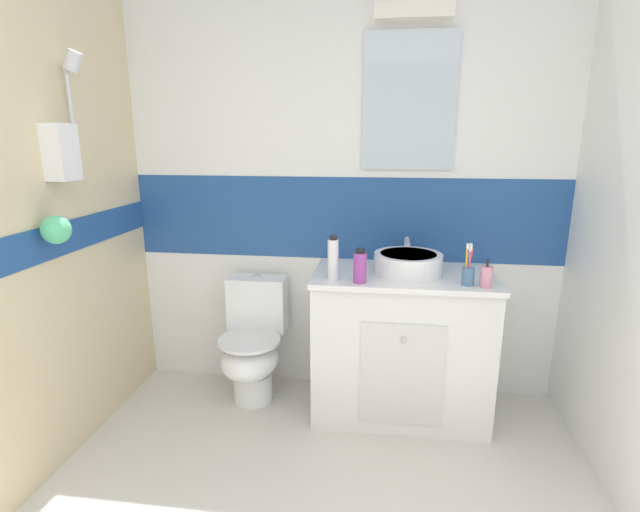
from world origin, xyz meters
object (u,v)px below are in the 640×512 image
(shampoo_bottle_tall, at_px, (333,259))
(soap_dispenser, at_px, (486,276))
(toothbrush_cup, at_px, (468,273))
(toilet, at_px, (253,344))
(sink_basin, at_px, (408,263))
(mouthwash_bottle, at_px, (360,267))

(shampoo_bottle_tall, bearing_deg, soap_dispenser, -2.23)
(soap_dispenser, bearing_deg, toothbrush_cup, 162.85)
(toilet, relative_size, toothbrush_cup, 3.52)
(shampoo_bottle_tall, bearing_deg, toilet, 158.86)
(shampoo_bottle_tall, bearing_deg, toothbrush_cup, -0.33)
(toilet, height_order, soap_dispenser, soap_dispenser)
(sink_basin, bearing_deg, mouthwash_bottle, -141.84)
(soap_dispenser, relative_size, shampoo_bottle_tall, 0.63)
(toilet, bearing_deg, mouthwash_bottle, -19.83)
(toilet, bearing_deg, shampoo_bottle_tall, -21.14)
(sink_basin, height_order, toothbrush_cup, toothbrush_cup)
(soap_dispenser, bearing_deg, shampoo_bottle_tall, 177.77)
(toilet, bearing_deg, toothbrush_cup, -9.51)
(sink_basin, distance_m, shampoo_bottle_tall, 0.43)
(toilet, xyz_separation_m, mouthwash_bottle, (0.65, -0.24, 0.58))
(sink_basin, relative_size, shampoo_bottle_tall, 1.78)
(toilet, relative_size, soap_dispenser, 5.10)
(toothbrush_cup, height_order, mouthwash_bottle, toothbrush_cup)
(soap_dispenser, xyz_separation_m, shampoo_bottle_tall, (-0.77, 0.03, 0.06))
(sink_basin, relative_size, toilet, 0.55)
(toothbrush_cup, distance_m, soap_dispenser, 0.09)
(sink_basin, distance_m, toilet, 1.07)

